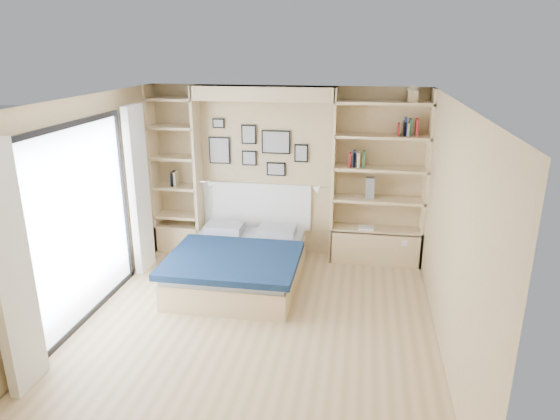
# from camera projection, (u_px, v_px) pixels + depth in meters

# --- Properties ---
(ground) EXTENTS (4.50, 4.50, 0.00)m
(ground) POSITION_uv_depth(u_px,v_px,m) (255.00, 327.00, 5.62)
(ground) COLOR tan
(ground) RESTS_ON ground
(room_shell) EXTENTS (4.50, 4.50, 4.50)m
(room_shell) POSITION_uv_depth(u_px,v_px,m) (250.00, 196.00, 6.77)
(room_shell) COLOR tan
(room_shell) RESTS_ON ground
(bed) EXTENTS (1.65, 2.14, 1.07)m
(bed) POSITION_uv_depth(u_px,v_px,m) (240.00, 262.00, 6.66)
(bed) COLOR beige
(bed) RESTS_ON ground
(photo_gallery) EXTENTS (1.48, 0.02, 0.82)m
(photo_gallery) POSITION_uv_depth(u_px,v_px,m) (256.00, 148.00, 7.27)
(photo_gallery) COLOR black
(photo_gallery) RESTS_ON ground
(reading_lamps) EXTENTS (1.92, 0.12, 0.15)m
(reading_lamps) POSITION_uv_depth(u_px,v_px,m) (263.00, 186.00, 7.20)
(reading_lamps) COLOR silver
(reading_lamps) RESTS_ON ground
(shelf_decor) EXTENTS (3.52, 0.23, 2.03)m
(shelf_decor) POSITION_uv_depth(u_px,v_px,m) (362.00, 147.00, 6.86)
(shelf_decor) COLOR #B31822
(shelf_decor) RESTS_ON ground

